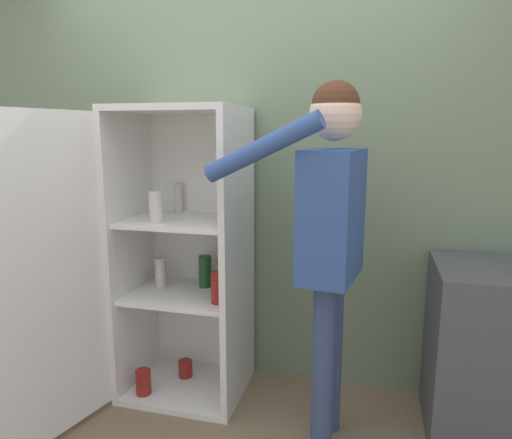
% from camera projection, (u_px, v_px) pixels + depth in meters
% --- Properties ---
extents(wall_back, '(7.00, 0.06, 2.55)m').
position_uv_depth(wall_back, '(251.00, 175.00, 2.78)').
color(wall_back, gray).
rests_on(wall_back, ground_plane).
extents(refrigerator, '(0.90, 1.24, 1.67)m').
position_uv_depth(refrigerator, '(158.00, 260.00, 2.56)').
color(refrigerator, white).
rests_on(refrigerator, ground_plane).
extents(person, '(0.71, 0.54, 1.76)m').
position_uv_depth(person, '(330.00, 218.00, 2.12)').
color(person, '#384770').
rests_on(person, ground_plane).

